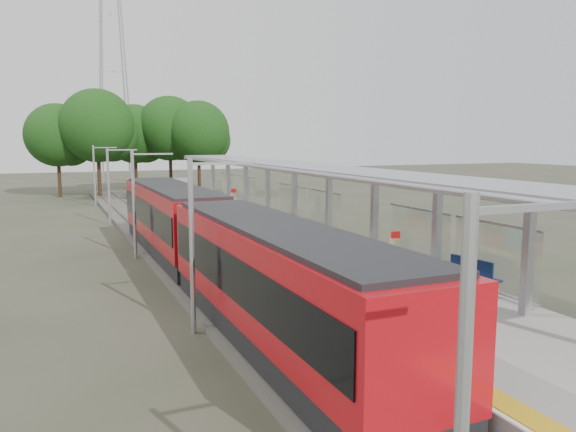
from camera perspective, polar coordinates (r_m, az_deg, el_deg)
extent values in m
plane|color=#474438|center=(15.12, 22.89, -15.91)|extent=(200.00, 200.00, 0.00)
cube|color=#59544C|center=(30.53, -12.12, -3.33)|extent=(3.00, 70.00, 0.24)
cube|color=gray|center=(31.62, -4.12, -2.10)|extent=(6.00, 50.00, 1.00)
cube|color=gold|center=(30.80, -8.61, -1.46)|extent=(0.60, 50.00, 0.02)
cube|color=#9EA0A5|center=(55.50, -12.67, 3.14)|extent=(6.00, 0.10, 1.20)
cube|color=black|center=(15.96, -0.96, -11.50)|extent=(2.50, 13.50, 0.70)
cube|color=#AA0C13|center=(15.51, -0.98, -5.91)|extent=(2.65, 13.50, 2.50)
cube|color=black|center=(15.49, -0.98, -5.73)|extent=(2.72, 12.96, 1.20)
cube|color=black|center=(15.25, -0.99, -1.16)|extent=(2.40, 12.82, 0.15)
cube|color=#0E778E|center=(16.09, 3.53, -5.96)|extent=(0.04, 1.30, 2.00)
cylinder|color=black|center=(12.19, 8.05, -19.48)|extent=(2.20, 0.70, 0.70)
cube|color=black|center=(29.09, -11.61, -2.81)|extent=(2.50, 13.50, 0.70)
cube|color=#AA0C13|center=(28.85, -11.70, 0.32)|extent=(2.65, 13.50, 2.50)
cube|color=black|center=(28.84, -11.70, 0.42)|extent=(2.72, 12.96, 1.20)
cube|color=black|center=(28.71, -11.77, 2.89)|extent=(2.40, 12.83, 0.15)
cube|color=#0E778E|center=(29.17, -9.08, 0.17)|extent=(0.04, 1.30, 2.00)
cylinder|color=black|center=(24.64, -9.33, -5.38)|extent=(2.20, 0.70, 0.70)
cube|color=black|center=(22.10, -7.96, -2.50)|extent=(2.30, 0.80, 2.40)
cube|color=#9EA0A5|center=(17.03, 23.21, -3.58)|extent=(0.25, 0.25, 3.50)
cube|color=#9EA0A5|center=(19.94, 14.87, -1.62)|extent=(0.25, 0.25, 3.50)
cube|color=#9EA0A5|center=(23.17, 8.76, -0.16)|extent=(0.25, 0.25, 3.50)
cube|color=#9EA0A5|center=(26.61, 4.19, 0.93)|extent=(0.25, 0.25, 3.50)
cube|color=#9EA0A5|center=(30.20, 0.68, 1.77)|extent=(0.25, 0.25, 3.50)
cube|color=#9EA0A5|center=(33.87, -2.08, 2.42)|extent=(0.25, 0.25, 3.50)
cube|color=#9EA0A5|center=(37.61, -4.29, 2.94)|extent=(0.25, 0.25, 3.50)
cube|color=#9EA0A5|center=(41.40, -6.11, 3.36)|extent=(0.25, 0.25, 3.50)
cube|color=#9EA0A5|center=(45.23, -7.61, 3.71)|extent=(0.25, 0.25, 3.50)
cube|color=gray|center=(28.07, 1.61, 5.05)|extent=(3.20, 38.00, 0.16)
cylinder|color=#9EA0A5|center=(27.46, -1.34, 4.83)|extent=(0.24, 38.00, 0.24)
cube|color=silver|center=(19.01, 20.21, -3.99)|extent=(0.05, 3.70, 2.20)
cube|color=silver|center=(22.01, 13.04, -2.14)|extent=(0.05, 3.70, 2.20)
cube|color=silver|center=(28.77, 3.58, 0.35)|extent=(0.05, 3.70, 2.20)
cube|color=silver|center=(32.36, 0.37, 1.19)|extent=(0.05, 3.70, 2.20)
cube|color=silver|center=(39.77, -4.27, 2.41)|extent=(0.05, 3.70, 2.20)
cube|color=silver|center=(43.56, -6.00, 2.85)|extent=(0.05, 3.70, 2.20)
cylinder|color=#382316|center=(62.47, -22.21, 3.73)|extent=(0.36, 0.36, 4.23)
sphere|color=#1F4C15|center=(62.35, -22.41, 7.61)|extent=(6.44, 6.44, 6.44)
cylinder|color=#382316|center=(60.32, -18.64, 4.07)|extent=(0.36, 0.36, 4.86)
sphere|color=#1F4C15|center=(60.23, -18.84, 8.68)|extent=(7.38, 7.38, 7.38)
cylinder|color=#382316|center=(66.11, -15.18, 4.28)|extent=(0.36, 0.36, 4.35)
sphere|color=#1F4C15|center=(66.00, -15.31, 8.05)|extent=(6.61, 6.61, 6.61)
cylinder|color=#382316|center=(65.03, -11.82, 4.51)|extent=(0.36, 0.36, 4.75)
sphere|color=#1F4C15|center=(64.94, -11.94, 8.70)|extent=(7.23, 7.23, 7.23)
cylinder|color=#382316|center=(63.28, -9.01, 4.37)|extent=(0.36, 0.36, 4.49)
sphere|color=#1F4C15|center=(63.17, -9.10, 8.44)|extent=(6.83, 6.83, 6.83)
cube|color=#9EA0A5|center=(6.66, 24.57, 0.85)|extent=(2.00, 0.08, 0.08)
cylinder|color=#9EA0A5|center=(17.19, -9.73, -3.12)|extent=(0.16, 0.16, 5.40)
cube|color=#9EA0A5|center=(17.16, -6.67, 5.33)|extent=(2.00, 0.08, 0.08)
cylinder|color=#9EA0A5|center=(28.88, -15.38, 1.11)|extent=(0.16, 0.16, 5.40)
cube|color=#9EA0A5|center=(28.86, -13.58, 6.15)|extent=(2.00, 0.08, 0.08)
cylinder|color=#9EA0A5|center=(40.74, -17.76, 2.89)|extent=(0.16, 0.16, 5.40)
cube|color=#9EA0A5|center=(40.73, -16.50, 6.46)|extent=(2.00, 0.08, 0.08)
cylinder|color=#9EA0A5|center=(52.67, -19.07, 3.86)|extent=(0.16, 0.16, 5.40)
cube|color=#9EA0A5|center=(52.66, -18.10, 6.63)|extent=(2.00, 0.08, 0.08)
cube|color=#102250|center=(19.27, 18.57, -5.88)|extent=(0.76, 1.73, 0.07)
cube|color=#102250|center=(19.06, 18.11, -4.99)|extent=(0.33, 1.66, 0.61)
cube|color=#9EA0A5|center=(18.86, 19.89, -7.04)|extent=(0.45, 0.14, 0.49)
cube|color=#9EA0A5|center=(19.82, 17.25, -6.22)|extent=(0.45, 0.14, 0.49)
cube|color=#102250|center=(30.81, -0.12, -0.64)|extent=(0.67, 1.40, 0.05)
cube|color=#102250|center=(30.71, -0.43, -0.16)|extent=(0.33, 1.32, 0.49)
cube|color=#9EA0A5|center=(30.36, 0.28, -1.16)|extent=(0.36, 0.13, 0.39)
cube|color=#9EA0A5|center=(31.33, -0.51, -0.88)|extent=(0.36, 0.13, 0.39)
cube|color=#102250|center=(38.48, -4.21, 1.06)|extent=(0.79, 1.47, 0.06)
cube|color=#102250|center=(38.38, -4.48, 1.46)|extent=(0.43, 1.37, 0.52)
cube|color=#9EA0A5|center=(37.97, -3.93, 0.64)|extent=(0.38, 0.16, 0.41)
cube|color=#9EA0A5|center=(39.03, -4.48, 0.83)|extent=(0.38, 0.16, 0.41)
cylinder|color=beige|center=(20.13, 10.80, -4.36)|extent=(0.39, 0.39, 1.47)
cube|color=red|center=(19.97, 10.86, -1.89)|extent=(0.34, 0.07, 0.24)
cylinder|color=beige|center=(36.88, -5.52, 1.22)|extent=(0.39, 0.39, 1.45)
cube|color=red|center=(36.79, -5.54, 2.57)|extent=(0.34, 0.18, 0.24)
cylinder|color=#9EA0A5|center=(21.76, 7.67, -4.11)|extent=(0.58, 0.58, 0.92)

